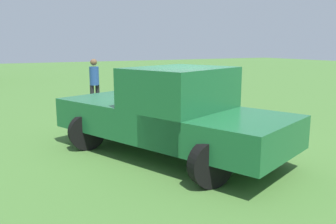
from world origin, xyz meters
name	(u,v)px	position (x,y,z in m)	size (l,w,h in m)	color
ground_plane	(183,149)	(0.00, 0.00, 0.00)	(80.00, 80.00, 0.00)	#477533
pickup_truck	(173,111)	(0.44, 0.35, 0.93)	(3.66, 5.35, 1.81)	black
person_bystander	(94,81)	(0.28, -5.61, 0.99)	(0.34, 0.34, 1.75)	black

